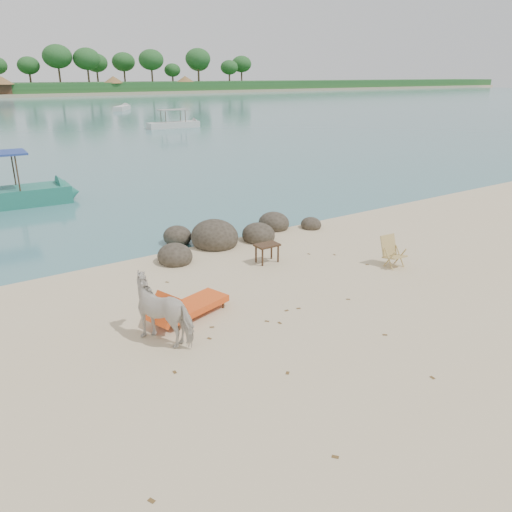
% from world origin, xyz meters
% --- Properties ---
extents(boulders, '(6.24, 2.81, 1.09)m').
position_xyz_m(boulders, '(1.73, 5.84, 0.20)').
color(boulders, '#2F2A1F').
rests_on(boulders, ground).
extents(cow, '(1.37, 1.70, 1.31)m').
position_xyz_m(cow, '(-2.51, 1.20, 0.66)').
color(cow, beige).
rests_on(cow, ground).
extents(side_table, '(0.67, 0.44, 0.54)m').
position_xyz_m(side_table, '(1.70, 3.59, 0.27)').
color(side_table, black).
rests_on(side_table, ground).
extents(lounge_chair, '(2.22, 1.30, 0.63)m').
position_xyz_m(lounge_chair, '(-1.59, 1.83, 0.31)').
color(lounge_chair, '#D94F19').
rests_on(lounge_chair, ground).
extents(deck_chair, '(0.59, 0.64, 0.85)m').
position_xyz_m(deck_chair, '(4.43, 1.32, 0.43)').
color(deck_chair, tan).
rests_on(deck_chair, ground).
extents(boat_mid, '(6.05, 1.40, 2.94)m').
position_xyz_m(boat_mid, '(16.42, 40.64, 1.47)').
color(boat_mid, beige).
rests_on(boat_mid, water).
extents(boat_far, '(4.70, 6.09, 0.74)m').
position_xyz_m(boat_far, '(21.54, 69.44, 0.37)').
color(boat_far, beige).
rests_on(boat_far, water).
extents(dead_leaves, '(8.49, 7.23, 0.00)m').
position_xyz_m(dead_leaves, '(-0.06, 0.47, 0.01)').
color(dead_leaves, brown).
rests_on(dead_leaves, ground).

